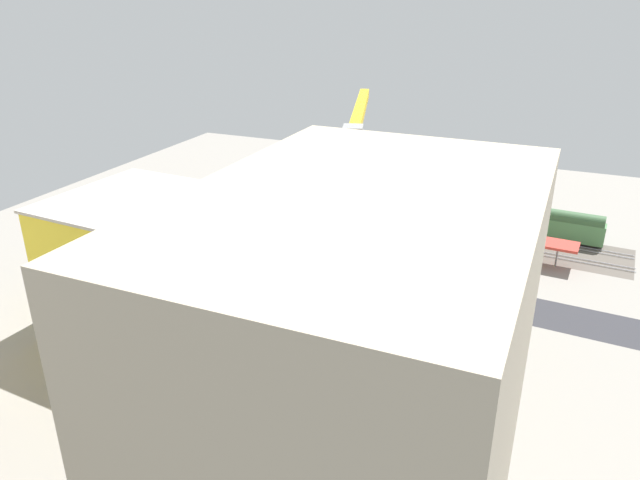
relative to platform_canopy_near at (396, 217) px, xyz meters
The scene contains 23 objects.
ground_plane 17.13m from the platform_canopy_near, 69.97° to the left, with size 154.39×154.39×0.00m, color gray.
rail_bed 10.12m from the platform_canopy_near, 52.14° to the right, with size 96.49×13.78×0.01m, color #5B544C.
street_asphalt 19.09m from the platform_canopy_near, 72.20° to the left, with size 96.49×9.00×0.01m, color #2D2D33.
track_rails 10.05m from the platform_canopy_near, 52.14° to the right, with size 96.27×13.94×0.12m.
platform_canopy_near is the anchor object (origin of this frame).
locomotive 13.26m from the platform_canopy_near, 128.40° to the right, with size 14.06×3.40×4.85m.
passenger_coach 30.96m from the platform_canopy_near, 160.70° to the right, with size 16.32×4.12×6.13m.
freight_coach_far 26.34m from the platform_canopy_near, ahead, with size 16.32×4.25×5.96m.
parked_car_0 15.72m from the platform_canopy_near, 108.69° to the left, with size 4.29×2.02×1.75m.
parked_car_1 14.55m from the platform_canopy_near, 81.95° to the left, with size 4.86×2.22×1.86m.
parked_car_2 17.16m from the platform_canopy_near, 59.38° to the left, with size 4.41×2.04×1.69m.
parked_car_3 22.65m from the platform_canopy_near, 40.62° to the left, with size 4.50×2.16×1.78m.
parked_car_4 28.20m from the platform_canopy_near, 30.57° to the left, with size 4.81×2.16×1.61m.
construction_building 47.44m from the platform_canopy_near, 71.03° to the left, with size 38.71×21.01×18.14m, color yellow.
construction_roof_slab 49.30m from the platform_canopy_near, 71.03° to the left, with size 39.31×21.61×0.40m, color #B7B2A8.
tower_crane 45.43m from the platform_canopy_near, 98.76° to the left, with size 9.28×26.53×32.18m.
box_truck_0 31.45m from the platform_canopy_near, 71.62° to the left, with size 9.75×3.50×3.41m.
box_truck_1 37.18m from the platform_canopy_near, 50.32° to the left, with size 8.29×3.09×3.36m.
box_truck_2 35.16m from the platform_canopy_near, 54.48° to the left, with size 9.20×3.69×3.33m.
street_tree_0 28.57m from the platform_canopy_near, 51.31° to the left, with size 4.11×4.11×6.31m.
street_tree_1 22.71m from the platform_canopy_near, 96.11° to the left, with size 5.12×5.12×8.23m.
street_tree_2 44.56m from the platform_canopy_near, 32.18° to the left, with size 6.33×6.33×8.75m.
traffic_light 25.79m from the platform_canopy_near, 30.93° to the left, with size 0.50×0.36×6.26m.
Camera 1 is at (-34.50, 89.26, 45.16)m, focal length 33.63 mm.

